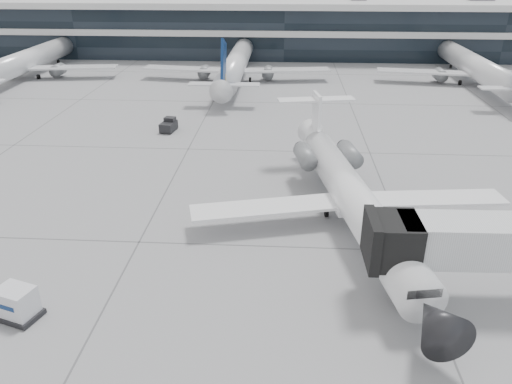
{
  "coord_description": "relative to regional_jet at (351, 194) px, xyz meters",
  "views": [
    {
      "loc": [
        0.76,
        -31.56,
        19.4
      ],
      "look_at": [
        -1.44,
        3.84,
        2.6
      ],
      "focal_mm": 35.0,
      "sensor_mm": 36.0,
      "label": 1
    }
  ],
  "objects": [
    {
      "name": "bg_jet_center",
      "position": [
        -14.05,
        50.92,
        -2.49
      ],
      "size": [
        32.0,
        40.0,
        9.6
      ],
      "primitive_type": null,
      "color": "silver",
      "rests_on": "ground"
    },
    {
      "name": "regional_jet",
      "position": [
        0.0,
        0.0,
        0.0
      ],
      "size": [
        25.27,
        31.51,
        7.3
      ],
      "rotation": [
        0.0,
        0.0,
        0.18
      ],
      "color": "white",
      "rests_on": "ground"
    },
    {
      "name": "bg_jet_right",
      "position": [
        25.95,
        50.92,
        -2.49
      ],
      "size": [
        32.0,
        40.0,
        9.6
      ],
      "primitive_type": null,
      "color": "silver",
      "rests_on": "ground"
    },
    {
      "name": "cargo_uld",
      "position": [
        -20.74,
        -12.98,
        -1.5
      ],
      "size": [
        2.85,
        2.45,
        1.98
      ],
      "rotation": [
        0.0,
        0.0,
        -0.31
      ],
      "color": "black",
      "rests_on": "ground"
    },
    {
      "name": "ground",
      "position": [
        -6.05,
        -4.08,
        -2.49
      ],
      "size": [
        220.0,
        220.0,
        0.0
      ],
      "primitive_type": "plane",
      "color": "gray",
      "rests_on": "ground"
    },
    {
      "name": "bg_jet_left",
      "position": [
        -51.05,
        50.92,
        -2.49
      ],
      "size": [
        32.0,
        40.0,
        9.6
      ],
      "primitive_type": null,
      "color": "silver",
      "rests_on": "ground"
    },
    {
      "name": "terminal",
      "position": [
        -6.05,
        77.92,
        2.51
      ],
      "size": [
        170.0,
        22.0,
        10.0
      ],
      "primitive_type": "cube",
      "color": "black",
      "rests_on": "ground"
    },
    {
      "name": "traffic_cone",
      "position": [
        -12.02,
        -0.08,
        -2.23
      ],
      "size": [
        0.48,
        0.48,
        0.55
      ],
      "rotation": [
        0.0,
        0.0,
        -0.34
      ],
      "color": "#EF4F0C",
      "rests_on": "ground"
    },
    {
      "name": "far_tug",
      "position": [
        -19.55,
        22.05,
        -1.77
      ],
      "size": [
        1.9,
        2.74,
        1.61
      ],
      "rotation": [
        0.0,
        0.0,
        -0.17
      ],
      "color": "black",
      "rests_on": "ground"
    }
  ]
}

